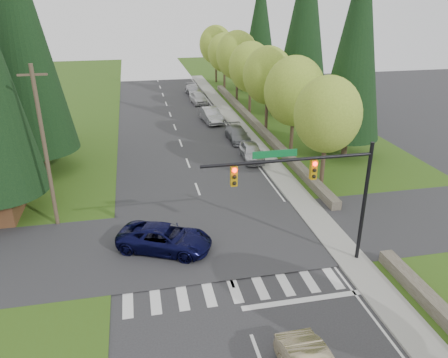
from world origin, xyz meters
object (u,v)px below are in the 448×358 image
object	(u,v)px
parked_car_a	(252,152)
parked_car_c	(211,115)
parked_car_b	(237,134)
suv_navy	(165,238)
parked_car_d	(198,98)
parked_car_e	(194,90)

from	to	relation	value
parked_car_a	parked_car_c	size ratio (longest dim) A/B	0.88
parked_car_b	parked_car_c	world-z (taller)	parked_car_c
suv_navy	parked_car_d	bearing A→B (deg)	12.70
parked_car_a	parked_car_d	size ratio (longest dim) A/B	0.99
parked_car_a	parked_car_c	bearing A→B (deg)	99.86
parked_car_a	parked_car_c	xyz separation A→B (m)	(-1.38, 12.53, 0.07)
parked_car_b	parked_car_e	xyz separation A→B (m)	(-1.27, 21.38, 0.04)
suv_navy	parked_car_e	xyz separation A→B (m)	(7.38, 39.87, -0.04)
parked_car_b	parked_car_a	bearing A→B (deg)	-90.60
parked_car_b	parked_car_e	size ratio (longest dim) A/B	0.95
parked_car_d	parked_car_e	world-z (taller)	parked_car_d
parked_car_b	parked_car_c	distance (m)	7.22
parked_car_a	parked_car_c	world-z (taller)	parked_car_c
parked_car_b	suv_navy	bearing A→B (deg)	-115.47
parked_car_a	parked_car_e	distance (m)	26.85
suv_navy	parked_car_e	size ratio (longest dim) A/B	1.11
parked_car_a	parked_car_b	world-z (taller)	parked_car_a
parked_car_a	parked_car_e	size ratio (longest dim) A/B	0.89
parked_car_c	parked_car_d	world-z (taller)	parked_car_c
suv_navy	parked_car_b	xyz separation A→B (m)	(8.65, 18.49, -0.08)
parked_car_a	parked_car_e	xyz separation A→B (m)	(-1.25, 26.82, -0.03)
parked_car_c	suv_navy	bearing A→B (deg)	-112.41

